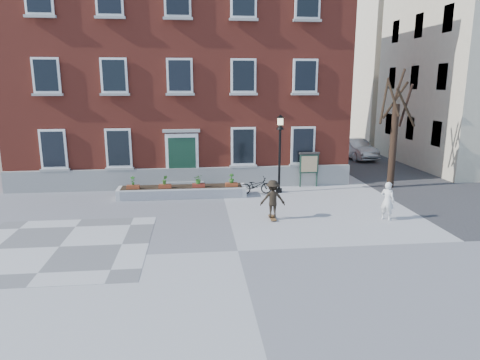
{
  "coord_description": "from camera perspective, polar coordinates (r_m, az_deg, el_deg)",
  "views": [
    {
      "loc": [
        -1.35,
        -13.22,
        5.42
      ],
      "look_at": [
        0.5,
        4.0,
        1.5
      ],
      "focal_mm": 32.0,
      "sensor_mm": 36.0,
      "label": 1
    }
  ],
  "objects": [
    {
      "name": "parked_car",
      "position": [
        32.69,
        15.12,
        4.04
      ],
      "size": [
        2.16,
        4.55,
        1.44
      ],
      "primitive_type": "imported",
      "rotation": [
        0.0,
        0.0,
        0.15
      ],
      "color": "#ADAFB2",
      "rests_on": "ground"
    },
    {
      "name": "bicycle",
      "position": [
        21.38,
        2.12,
        -0.76
      ],
      "size": [
        1.66,
        0.64,
        0.86
      ],
      "primitive_type": "imported",
      "rotation": [
        0.0,
        0.0,
        1.61
      ],
      "color": "black",
      "rests_on": "ground"
    },
    {
      "name": "planter_assembly",
      "position": [
        21.04,
        -7.69,
        -1.43
      ],
      "size": [
        6.2,
        1.12,
        1.15
      ],
      "color": "silver",
      "rests_on": "ground"
    },
    {
      "name": "notice_board",
      "position": [
        23.0,
        9.19,
        2.17
      ],
      "size": [
        1.1,
        0.16,
        1.87
      ],
      "color": "#193224",
      "rests_on": "ground"
    },
    {
      "name": "side_street",
      "position": [
        38.29,
        25.01,
        14.0
      ],
      "size": [
        15.2,
        36.0,
        14.5
      ],
      "color": "#39393B",
      "rests_on": "ground"
    },
    {
      "name": "checker_patch",
      "position": [
        15.91,
        -22.96,
        -8.2
      ],
      "size": [
        6.0,
        6.0,
        0.01
      ],
      "primitive_type": "cube",
      "color": "slate",
      "rests_on": "ground"
    },
    {
      "name": "lamp_post",
      "position": [
        21.39,
        5.34,
        4.96
      ],
      "size": [
        0.4,
        0.4,
        3.93
      ],
      "color": "black",
      "rests_on": "ground"
    },
    {
      "name": "ground",
      "position": [
        14.35,
        -0.28,
        -9.43
      ],
      "size": [
        100.0,
        100.0,
        0.0
      ],
      "primitive_type": "plane",
      "color": "#9C9C9F",
      "rests_on": "ground"
    },
    {
      "name": "brick_building",
      "position": [
        27.22,
        -7.74,
        14.49
      ],
      "size": [
        18.4,
        10.85,
        12.6
      ],
      "color": "maroon",
      "rests_on": "ground"
    },
    {
      "name": "bystander",
      "position": [
        18.26,
        19.06,
        -2.65
      ],
      "size": [
        0.66,
        0.68,
        1.58
      ],
      "primitive_type": "imported",
      "rotation": [
        0.0,
        0.0,
        2.28
      ],
      "color": "white",
      "rests_on": "ground"
    },
    {
      "name": "bare_tree",
      "position": [
        23.77,
        19.85,
        5.65
      ],
      "size": [
        1.83,
        1.83,
        6.16
      ],
      "color": "#2F1F15",
      "rests_on": "ground"
    },
    {
      "name": "skateboarder",
      "position": [
        17.36,
        4.38,
        -2.55
      ],
      "size": [
        1.05,
        0.78,
        1.64
      ],
      "color": "brown",
      "rests_on": "ground"
    }
  ]
}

